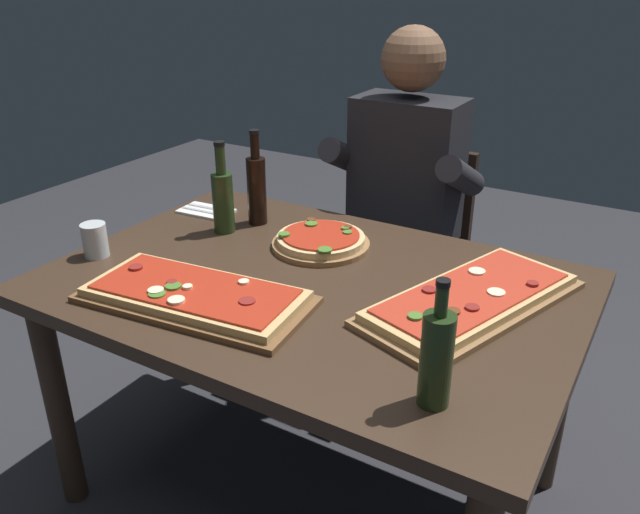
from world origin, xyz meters
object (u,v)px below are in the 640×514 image
object	(u,v)px
dining_table	(311,311)
oil_bottle_amber	(436,357)
tumbler_near_camera	(95,242)
wine_bottle_dark	(257,187)
vinegar_bottle_green	(223,198)
seated_diner	(400,197)
pizza_rectangular_left	(472,299)
diner_chair	(409,249)
pizza_round_far	(321,241)
pizza_rectangular_front	(195,295)

from	to	relation	value
dining_table	oil_bottle_amber	bearing A→B (deg)	-34.20
dining_table	tumbler_near_camera	bearing A→B (deg)	-163.67
dining_table	wine_bottle_dark	world-z (taller)	wine_bottle_dark
vinegar_bottle_green	seated_diner	xyz separation A→B (m)	(0.35, 0.58, -0.11)
pizza_rectangular_left	diner_chair	distance (m)	0.95
tumbler_near_camera	diner_chair	size ratio (longest dim) A/B	0.11
pizza_round_far	vinegar_bottle_green	distance (m)	0.34
dining_table	wine_bottle_dark	size ratio (longest dim) A/B	4.55
pizza_rectangular_front	oil_bottle_amber	xyz separation A→B (m)	(0.66, -0.07, 0.08)
pizza_round_far	wine_bottle_dark	world-z (taller)	wine_bottle_dark
wine_bottle_dark	oil_bottle_amber	size ratio (longest dim) A/B	1.15
pizza_rectangular_left	oil_bottle_amber	bearing A→B (deg)	-81.77
vinegar_bottle_green	oil_bottle_amber	bearing A→B (deg)	-28.34
pizza_round_far	pizza_rectangular_left	bearing A→B (deg)	-13.40
pizza_rectangular_front	pizza_round_far	world-z (taller)	same
dining_table	vinegar_bottle_green	size ratio (longest dim) A/B	4.83
vinegar_bottle_green	pizza_rectangular_front	bearing A→B (deg)	-60.57
seated_diner	dining_table	bearing A→B (deg)	-84.80
pizza_rectangular_front	oil_bottle_amber	world-z (taller)	oil_bottle_amber
dining_table	tumbler_near_camera	xyz separation A→B (m)	(-0.62, -0.18, 0.14)
pizza_rectangular_front	diner_chair	distance (m)	1.15
seated_diner	oil_bottle_amber	bearing A→B (deg)	-62.86
tumbler_near_camera	diner_chair	distance (m)	1.21
dining_table	diner_chair	world-z (taller)	diner_chair
pizza_round_far	wine_bottle_dark	xyz separation A→B (m)	(-0.28, 0.06, 0.10)
vinegar_bottle_green	diner_chair	xyz separation A→B (m)	(0.35, 0.70, -0.36)
dining_table	diner_chair	bearing A→B (deg)	94.47
pizza_round_far	oil_bottle_amber	distance (m)	0.78
wine_bottle_dark	seated_diner	distance (m)	0.57
pizza_rectangular_front	tumbler_near_camera	world-z (taller)	tumbler_near_camera
dining_table	tumbler_near_camera	size ratio (longest dim) A/B	14.14
oil_bottle_amber	pizza_rectangular_left	bearing A→B (deg)	98.23
pizza_rectangular_left	tumbler_near_camera	bearing A→B (deg)	-165.58
pizza_rectangular_front	vinegar_bottle_green	bearing A→B (deg)	119.43
wine_bottle_dark	seated_diner	bearing A→B (deg)	57.30
dining_table	pizza_rectangular_left	distance (m)	0.44
pizza_round_far	vinegar_bottle_green	world-z (taller)	vinegar_bottle_green
pizza_rectangular_left	diner_chair	world-z (taller)	diner_chair
dining_table	seated_diner	distance (m)	0.74
pizza_round_far	seated_diner	bearing A→B (deg)	87.54
tumbler_near_camera	seated_diner	world-z (taller)	seated_diner
pizza_rectangular_front	vinegar_bottle_green	distance (m)	0.48
vinegar_bottle_green	diner_chair	bearing A→B (deg)	63.51
pizza_rectangular_left	diner_chair	bearing A→B (deg)	122.12
pizza_round_far	pizza_rectangular_front	bearing A→B (deg)	-101.82
dining_table	oil_bottle_amber	xyz separation A→B (m)	(0.48, -0.32, 0.20)
oil_bottle_amber	seated_diner	world-z (taller)	seated_diner
pizza_rectangular_front	vinegar_bottle_green	world-z (taller)	vinegar_bottle_green
vinegar_bottle_green	tumbler_near_camera	xyz separation A→B (m)	(-0.20, -0.34, -0.07)
pizza_round_far	seated_diner	world-z (taller)	seated_diner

